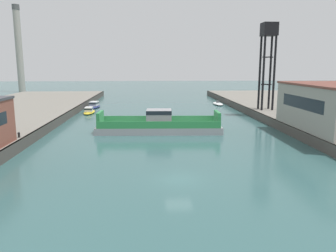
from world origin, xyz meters
TOP-DOWN VIEW (x-y plane):
  - ground_plane at (0.00, 0.00)m, footprint 400.00×400.00m
  - chain_ferry at (-1.11, 22.74)m, footprint 19.97×6.63m
  - moored_boat_near_left at (-16.53, 54.35)m, footprint 3.61×8.29m
  - moored_boat_near_right at (16.16, 59.26)m, footprint 2.47×7.22m
  - moored_boat_mid_left at (-16.02, 44.71)m, footprint 2.31×7.10m
  - crane_tower at (21.56, 37.74)m, footprint 2.88×2.88m
  - bollard_left_aft at (-19.33, 11.41)m, footprint 0.32×0.32m
  - bollard_right_aft at (19.33, 12.03)m, footprint 0.32×0.32m
  - bollard_left_far at (-19.33, 12.83)m, footprint 0.32×0.32m
  - bollard_right_far at (19.33, 13.29)m, footprint 0.32×0.32m
  - smokestack_distant_a at (-53.00, 106.14)m, footprint 2.73×2.73m

SIDE VIEW (x-z plane):
  - ground_plane at x=0.00m, z-range 0.00..0.00m
  - moored_boat_near_right at x=16.16m, z-range -0.24..0.82m
  - moored_boat_mid_left at x=-16.02m, z-range -0.19..1.26m
  - moored_boat_near_left at x=-16.53m, z-range -0.20..1.40m
  - chain_ferry at x=-1.11m, z-range -0.71..2.92m
  - bollard_left_aft at x=-19.33m, z-range 1.54..2.25m
  - bollard_right_aft at x=19.33m, z-range 1.54..2.25m
  - bollard_left_far at x=-19.33m, z-range 1.54..2.25m
  - bollard_right_far at x=19.33m, z-range 1.54..2.25m
  - crane_tower at x=21.56m, z-range 5.84..23.32m
  - smokestack_distant_a at x=-53.00m, z-range 1.03..34.49m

